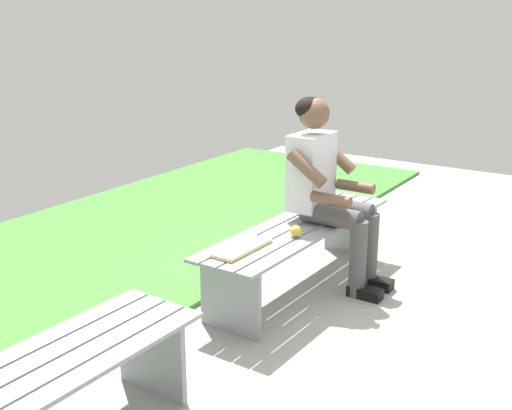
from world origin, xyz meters
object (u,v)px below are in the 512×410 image
(bench_near, at_px, (299,240))
(bench_far, at_px, (27,399))
(person_seated, at_px, (327,185))
(apple, at_px, (296,231))
(book_open, at_px, (242,248))

(bench_near, distance_m, bench_far, 2.11)
(bench_near, bearing_deg, person_seated, 151.23)
(bench_far, distance_m, person_seated, 2.32)
(bench_far, bearing_deg, bench_near, 180.00)
(person_seated, distance_m, apple, 0.44)
(bench_near, height_order, person_seated, person_seated)
(bench_near, height_order, book_open, book_open)
(bench_far, bearing_deg, person_seated, 177.52)
(bench_far, relative_size, book_open, 3.84)
(bench_near, xyz_separation_m, bench_far, (2.11, 0.00, -0.00))
(bench_near, distance_m, apple, 0.26)
(bench_near, relative_size, apple, 23.84)
(bench_near, distance_m, person_seated, 0.40)
(bench_near, xyz_separation_m, book_open, (0.57, -0.06, 0.11))
(bench_far, xyz_separation_m, apple, (-1.91, 0.09, 0.14))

